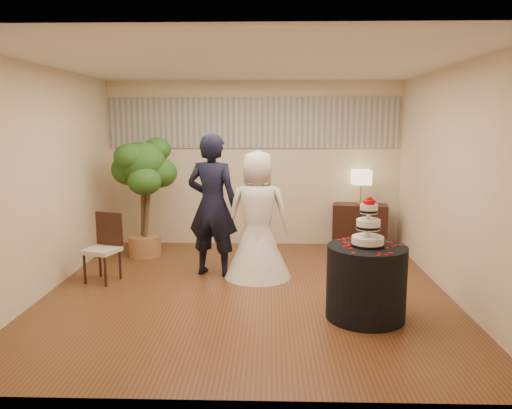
{
  "coord_description": "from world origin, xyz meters",
  "views": [
    {
      "loc": [
        0.29,
        -6.04,
        2.14
      ],
      "look_at": [
        0.1,
        0.4,
        1.05
      ],
      "focal_mm": 35.0,
      "sensor_mm": 36.0,
      "label": 1
    }
  ],
  "objects_px": {
    "bride": "(258,214)",
    "table_lamp": "(361,187)",
    "wedding_cake": "(368,221)",
    "side_chair": "(102,248)",
    "cake_table": "(366,282)",
    "ficus_tree": "(143,197)",
    "console": "(360,226)",
    "groom": "(213,205)"
  },
  "relations": [
    {
      "from": "ficus_tree",
      "to": "bride",
      "type": "bearing_deg",
      "value": -29.13
    },
    {
      "from": "bride",
      "to": "console",
      "type": "distance_m",
      "value": 2.4
    },
    {
      "from": "table_lamp",
      "to": "console",
      "type": "bearing_deg",
      "value": 0.0
    },
    {
      "from": "groom",
      "to": "table_lamp",
      "type": "relative_size",
      "value": 3.4
    },
    {
      "from": "bride",
      "to": "cake_table",
      "type": "xyz_separation_m",
      "value": [
        1.21,
        -1.43,
        -0.47
      ]
    },
    {
      "from": "groom",
      "to": "cake_table",
      "type": "xyz_separation_m",
      "value": [
        1.84,
        -1.51,
        -0.58
      ]
    },
    {
      "from": "wedding_cake",
      "to": "side_chair",
      "type": "height_order",
      "value": "wedding_cake"
    },
    {
      "from": "console",
      "to": "side_chair",
      "type": "bearing_deg",
      "value": -143.41
    },
    {
      "from": "ficus_tree",
      "to": "console",
      "type": "bearing_deg",
      "value": 9.88
    },
    {
      "from": "groom",
      "to": "ficus_tree",
      "type": "distance_m",
      "value": 1.53
    },
    {
      "from": "cake_table",
      "to": "groom",
      "type": "bearing_deg",
      "value": 140.54
    },
    {
      "from": "groom",
      "to": "wedding_cake",
      "type": "height_order",
      "value": "groom"
    },
    {
      "from": "side_chair",
      "to": "cake_table",
      "type": "bearing_deg",
      "value": -1.13
    },
    {
      "from": "bride",
      "to": "cake_table",
      "type": "distance_m",
      "value": 1.94
    },
    {
      "from": "bride",
      "to": "wedding_cake",
      "type": "relative_size",
      "value": 3.23
    },
    {
      "from": "ficus_tree",
      "to": "cake_table",
      "type": "bearing_deg",
      "value": -38.88
    },
    {
      "from": "cake_table",
      "to": "bride",
      "type": "bearing_deg",
      "value": 130.24
    },
    {
      "from": "bride",
      "to": "ficus_tree",
      "type": "relative_size",
      "value": 0.91
    },
    {
      "from": "ficus_tree",
      "to": "table_lamp",
      "type": "bearing_deg",
      "value": 9.88
    },
    {
      "from": "bride",
      "to": "ficus_tree",
      "type": "distance_m",
      "value": 2.1
    },
    {
      "from": "bride",
      "to": "side_chair",
      "type": "distance_m",
      "value": 2.13
    },
    {
      "from": "table_lamp",
      "to": "side_chair",
      "type": "distance_m",
      "value": 4.26
    },
    {
      "from": "console",
      "to": "table_lamp",
      "type": "bearing_deg",
      "value": 0.0
    },
    {
      "from": "bride",
      "to": "table_lamp",
      "type": "relative_size",
      "value": 3.02
    },
    {
      "from": "table_lamp",
      "to": "ficus_tree",
      "type": "xyz_separation_m",
      "value": [
        -3.51,
        -0.61,
        -0.08
      ]
    },
    {
      "from": "console",
      "to": "ficus_tree",
      "type": "distance_m",
      "value": 3.61
    },
    {
      "from": "cake_table",
      "to": "console",
      "type": "distance_m",
      "value": 3.1
    },
    {
      "from": "cake_table",
      "to": "console",
      "type": "xyz_separation_m",
      "value": [
        0.47,
        3.07,
        -0.03
      ]
    },
    {
      "from": "cake_table",
      "to": "side_chair",
      "type": "bearing_deg",
      "value": 160.69
    },
    {
      "from": "bride",
      "to": "table_lamp",
      "type": "xyz_separation_m",
      "value": [
        1.68,
        1.63,
        0.16
      ]
    },
    {
      "from": "groom",
      "to": "wedding_cake",
      "type": "distance_m",
      "value": 2.38
    },
    {
      "from": "bride",
      "to": "console",
      "type": "bearing_deg",
      "value": -133.3
    },
    {
      "from": "cake_table",
      "to": "table_lamp",
      "type": "height_order",
      "value": "table_lamp"
    },
    {
      "from": "table_lamp",
      "to": "wedding_cake",
      "type": "bearing_deg",
      "value": -98.69
    },
    {
      "from": "wedding_cake",
      "to": "side_chair",
      "type": "relative_size",
      "value": 0.59
    },
    {
      "from": "table_lamp",
      "to": "side_chair",
      "type": "bearing_deg",
      "value": -152.99
    },
    {
      "from": "groom",
      "to": "console",
      "type": "height_order",
      "value": "groom"
    },
    {
      "from": "table_lamp",
      "to": "side_chair",
      "type": "relative_size",
      "value": 0.63
    },
    {
      "from": "cake_table",
      "to": "wedding_cake",
      "type": "bearing_deg",
      "value": 0.0
    },
    {
      "from": "table_lamp",
      "to": "ficus_tree",
      "type": "relative_size",
      "value": 0.3
    },
    {
      "from": "groom",
      "to": "bride",
      "type": "height_order",
      "value": "groom"
    },
    {
      "from": "console",
      "to": "ficus_tree",
      "type": "height_order",
      "value": "ficus_tree"
    }
  ]
}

